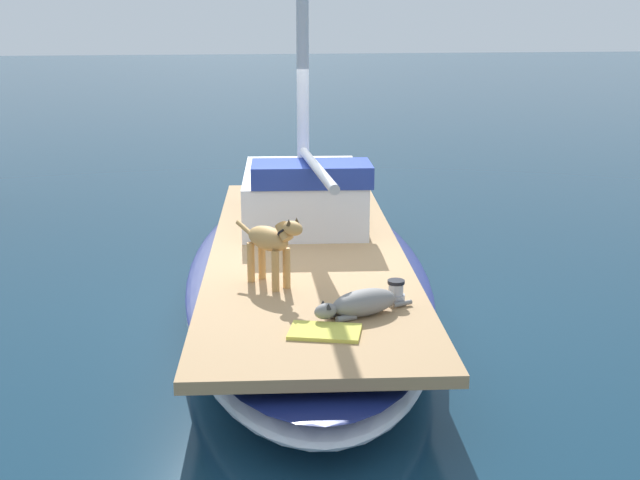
{
  "coord_description": "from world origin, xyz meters",
  "views": [
    {
      "loc": [
        -1.11,
        -8.31,
        3.08
      ],
      "look_at": [
        0.0,
        -1.0,
        1.01
      ],
      "focal_mm": 45.14,
      "sensor_mm": 36.0,
      "label": 1
    }
  ],
  "objects_px": {
    "sailboat_main": "(306,275)",
    "dog_tan": "(271,242)",
    "dog_grey": "(360,303)",
    "deck_towel": "(325,332)",
    "deck_winch": "(396,292)"
  },
  "relations": [
    {
      "from": "sailboat_main",
      "to": "deck_towel",
      "type": "relative_size",
      "value": 13.3
    },
    {
      "from": "dog_grey",
      "to": "deck_towel",
      "type": "xyz_separation_m",
      "value": [
        -0.35,
        -0.34,
        -0.09
      ]
    },
    {
      "from": "dog_tan",
      "to": "dog_grey",
      "type": "xyz_separation_m",
      "value": [
        0.66,
        -0.88,
        -0.32
      ]
    },
    {
      "from": "dog_grey",
      "to": "sailboat_main",
      "type": "bearing_deg",
      "value": 94.54
    },
    {
      "from": "sailboat_main",
      "to": "dog_grey",
      "type": "bearing_deg",
      "value": -85.46
    },
    {
      "from": "sailboat_main",
      "to": "dog_tan",
      "type": "height_order",
      "value": "dog_tan"
    },
    {
      "from": "sailboat_main",
      "to": "deck_winch",
      "type": "distance_m",
      "value": 2.0
    },
    {
      "from": "deck_towel",
      "to": "sailboat_main",
      "type": "bearing_deg",
      "value": 85.73
    },
    {
      "from": "sailboat_main",
      "to": "deck_winch",
      "type": "height_order",
      "value": "deck_winch"
    },
    {
      "from": "deck_winch",
      "to": "dog_grey",
      "type": "bearing_deg",
      "value": -145.54
    },
    {
      "from": "dog_tan",
      "to": "deck_towel",
      "type": "height_order",
      "value": "dog_tan"
    },
    {
      "from": "sailboat_main",
      "to": "deck_towel",
      "type": "xyz_separation_m",
      "value": [
        -0.18,
        -2.48,
        0.34
      ]
    },
    {
      "from": "deck_towel",
      "to": "dog_tan",
      "type": "bearing_deg",
      "value": 104.02
    },
    {
      "from": "sailboat_main",
      "to": "dog_tan",
      "type": "bearing_deg",
      "value": -111.34
    },
    {
      "from": "dog_tan",
      "to": "deck_winch",
      "type": "relative_size",
      "value": 3.94
    }
  ]
}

